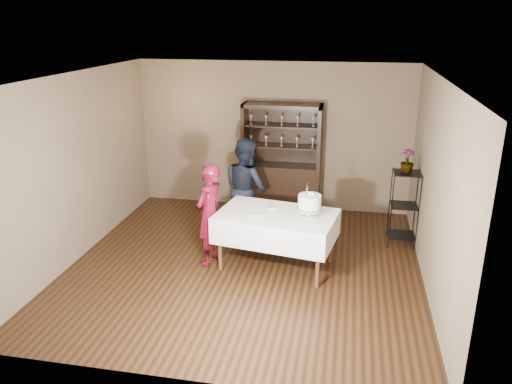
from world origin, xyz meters
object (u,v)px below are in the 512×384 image
Objects in this scene: plant_etagere at (404,205)px; cake_table at (276,226)px; cake at (310,203)px; man at (246,188)px; potted_plant at (407,161)px; china_hutch at (281,177)px; woman at (209,215)px.

plant_etagere is 0.68× the size of cake_table.
man is at bearing 137.30° from cake.
potted_plant is (-0.02, 0.01, 0.71)m from plant_etagere.
potted_plant is at bearing -26.86° from china_hutch.
china_hutch reaches higher than cake.
plant_etagere is 0.73× the size of man.
potted_plant reaches higher than plant_etagere.
china_hutch reaches higher than cake_table.
man is (-2.49, -0.12, 0.17)m from plant_etagere.
china_hutch is 2.42m from potted_plant.
cake_table is 1.09× the size of man.
cake_table is 4.99× the size of potted_plant.
plant_etagere is 2.46× the size of cake.
china_hutch is at bearing 153.14° from potted_plant.
woman is (-0.72, -2.25, 0.09)m from china_hutch.
potted_plant is at bearing 32.07° from cake_table.
plant_etagere is at bearing -26.83° from china_hutch.
woman is 1.12m from man.
cake_table is at bearing 111.08° from woman.
china_hutch reaches higher than potted_plant.
woman is (-2.80, -1.19, 0.10)m from plant_etagere.
woman is at bearing -176.45° from cake_table.
potted_plant is at bearing 40.19° from cake.
cake is at bearing 109.45° from woman.
man is (-0.65, 1.01, 0.19)m from cake_table.
cake is at bearing -1.50° from cake_table.
china_hutch is 1.22× the size of man.
cake_table is (-1.84, -1.13, -0.03)m from plant_etagere.
plant_etagere is 3.04m from woman.
china_hutch is 1.13× the size of cake_table.
plant_etagere reaches higher than cake_table.
cake_table is 1.18× the size of woman.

